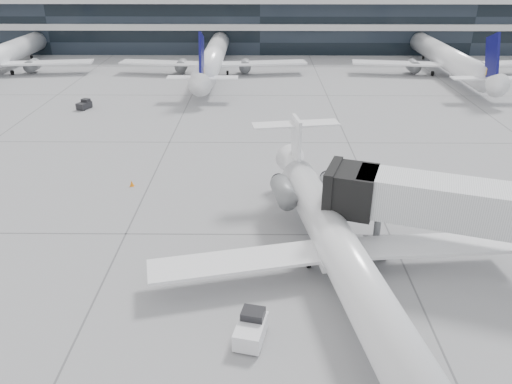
{
  "coord_description": "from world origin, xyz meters",
  "views": [
    {
      "loc": [
        0.18,
        -32.48,
        19.39
      ],
      "look_at": [
        -0.14,
        2.01,
        2.6
      ],
      "focal_mm": 35.0,
      "sensor_mm": 36.0,
      "label": 1
    }
  ],
  "objects_px": {
    "ramp_worker": "(378,303)",
    "baggage_tug": "(251,329)",
    "jet_bridge": "(495,210)",
    "regional_jet": "(337,244)"
  },
  "relations": [
    {
      "from": "ramp_worker",
      "to": "baggage_tug",
      "type": "xyz_separation_m",
      "value": [
        -7.33,
        -1.96,
        -0.29
      ]
    },
    {
      "from": "jet_bridge",
      "to": "baggage_tug",
      "type": "bearing_deg",
      "value": -137.59
    },
    {
      "from": "ramp_worker",
      "to": "baggage_tug",
      "type": "distance_m",
      "value": 7.59
    },
    {
      "from": "baggage_tug",
      "to": "ramp_worker",
      "type": "bearing_deg",
      "value": 27.59
    },
    {
      "from": "jet_bridge",
      "to": "ramp_worker",
      "type": "height_order",
      "value": "jet_bridge"
    },
    {
      "from": "ramp_worker",
      "to": "baggage_tug",
      "type": "bearing_deg",
      "value": -12.78
    },
    {
      "from": "ramp_worker",
      "to": "baggage_tug",
      "type": "height_order",
      "value": "ramp_worker"
    },
    {
      "from": "jet_bridge",
      "to": "regional_jet",
      "type": "bearing_deg",
      "value": -157.72
    },
    {
      "from": "regional_jet",
      "to": "jet_bridge",
      "type": "height_order",
      "value": "regional_jet"
    },
    {
      "from": "regional_jet",
      "to": "jet_bridge",
      "type": "distance_m",
      "value": 10.18
    }
  ]
}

